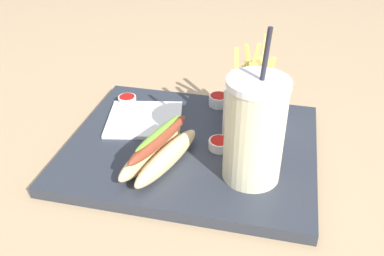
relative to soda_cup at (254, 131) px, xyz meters
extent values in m
cube|color=tan|center=(-0.11, 0.07, -0.11)|extent=(2.40, 2.40, 0.02)
cube|color=#2D333D|center=(-0.11, 0.07, -0.09)|extent=(0.43, 0.36, 0.02)
cylinder|color=beige|center=(0.00, 0.00, -0.01)|extent=(0.09, 0.09, 0.16)
cylinder|color=white|center=(0.00, 0.00, 0.08)|extent=(0.09, 0.09, 0.01)
cylinder|color=#262633|center=(0.01, 0.00, 0.12)|extent=(0.01, 0.01, 0.08)
cube|color=white|center=(-0.02, 0.15, -0.04)|extent=(0.09, 0.09, 0.09)
cube|color=#E5C660|center=(-0.02, 0.13, 0.04)|extent=(0.02, 0.01, 0.09)
cube|color=#E5C660|center=(0.00, 0.17, 0.04)|extent=(0.01, 0.03, 0.09)
cube|color=#E5C660|center=(-0.05, 0.12, 0.03)|extent=(0.02, 0.03, 0.09)
cube|color=#E5C660|center=(-0.02, 0.14, 0.02)|extent=(0.02, 0.03, 0.08)
cube|color=#E5C660|center=(0.00, 0.12, 0.03)|extent=(0.04, 0.04, 0.08)
cube|color=#E5C660|center=(-0.03, 0.18, 0.03)|extent=(0.02, 0.01, 0.07)
cube|color=#E5C660|center=(-0.04, 0.14, 0.01)|extent=(0.03, 0.01, 0.06)
cube|color=#E5C660|center=(0.00, 0.17, 0.01)|extent=(0.02, 0.02, 0.06)
cube|color=#E5C660|center=(-0.01, 0.14, 0.02)|extent=(0.04, 0.01, 0.07)
cube|color=#E5C660|center=(0.01, 0.15, 0.02)|extent=(0.02, 0.01, 0.06)
ellipsoid|color=#E5C689|center=(-0.13, -0.01, -0.07)|extent=(0.08, 0.18, 0.04)
ellipsoid|color=#E5C689|center=(-0.16, 0.00, -0.07)|extent=(0.08, 0.18, 0.04)
ellipsoid|color=brown|center=(-0.15, 0.00, -0.04)|extent=(0.07, 0.16, 0.02)
ellipsoid|color=#6B9E33|center=(-0.15, 0.00, -0.02)|extent=(0.05, 0.12, 0.01)
cylinder|color=white|center=(-0.09, 0.21, -0.07)|extent=(0.04, 0.04, 0.02)
cylinder|color=#B2140F|center=(-0.09, 0.21, -0.06)|extent=(0.03, 0.03, 0.01)
cylinder|color=white|center=(-0.06, 0.06, -0.08)|extent=(0.04, 0.04, 0.02)
cylinder|color=#B2140F|center=(-0.06, 0.06, -0.07)|extent=(0.03, 0.03, 0.01)
cylinder|color=white|center=(-0.27, 0.18, -0.08)|extent=(0.04, 0.04, 0.02)
cylinder|color=#B2140F|center=(-0.27, 0.18, -0.07)|extent=(0.03, 0.03, 0.01)
cube|color=white|center=(-0.22, 0.12, -0.08)|extent=(0.16, 0.16, 0.01)
camera|label=1|loc=(0.03, -0.54, 0.34)|focal=40.09mm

